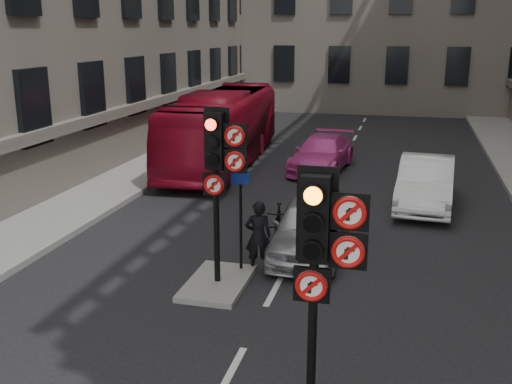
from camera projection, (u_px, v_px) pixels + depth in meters
The scene contains 11 objects.
pavement_left at pixel (113, 182), 20.42m from camera, with size 3.00×50.00×0.16m, color gray.
centre_island at pixel (218, 283), 12.46m from camera, with size 1.20×2.00×0.12m, color gray.
signal_near at pixel (321, 247), 7.41m from camera, with size 0.91×0.40×3.58m.
signal_far at pixel (219, 159), 11.73m from camera, with size 0.91×0.40×3.58m.
car_silver at pixel (309, 227), 14.10m from camera, with size 1.57×3.91×1.33m, color #A0A3A8.
car_white at pixel (426, 182), 17.83m from camera, with size 1.55×4.44×1.46m, color white.
car_pink at pixel (322, 153), 22.35m from camera, with size 1.79×4.39×1.28m, color #D53E9D.
bus_red at pixel (223, 128), 23.19m from camera, with size 2.40×10.27×2.86m, color maroon.
motorcycle at pixel (278, 227), 14.54m from camera, with size 0.49×1.73×1.04m, color black.
motorcyclist at pixel (258, 236), 13.05m from camera, with size 0.59×0.38×1.61m, color black.
info_sign at pixel (240, 206), 12.68m from camera, with size 0.38×0.16×2.22m.
Camera 1 is at (2.42, -5.95, 5.22)m, focal length 42.00 mm.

